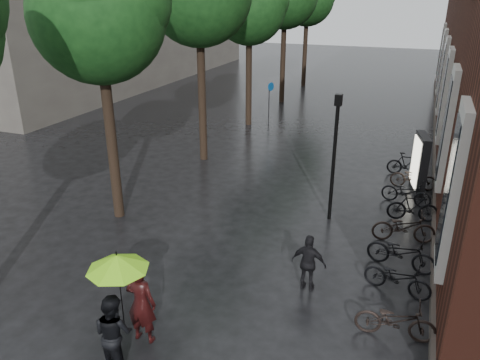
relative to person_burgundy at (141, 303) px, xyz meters
The scene contains 9 objects.
street_trees 15.17m from the person_burgundy, 105.54° to the left, with size 4.33×34.03×8.91m.
person_burgundy is the anchor object (origin of this frame).
person_black 0.88m from the person_burgundy, 93.40° to the right, with size 0.80×0.63×1.66m, color black.
lime_umbrella 1.30m from the person_burgundy, 104.20° to the right, with size 1.19×1.19×1.75m.
pedestrian_walking 4.09m from the person_burgundy, 47.14° to the left, with size 0.86×0.36×1.47m, color black.
parked_bicycles 8.30m from the person_burgundy, 54.44° to the left, with size 1.96×10.57×0.94m.
ad_lightbox 11.53m from the person_burgundy, 64.12° to the left, with size 0.32×1.40×2.11m.
lamp_post 7.58m from the person_burgundy, 70.10° to the left, with size 0.21×0.21×4.02m.
cycle_sign 16.78m from the person_burgundy, 98.96° to the left, with size 0.13×0.44×2.40m.
Camera 1 is at (4.54, -4.34, 6.82)m, focal length 35.00 mm.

